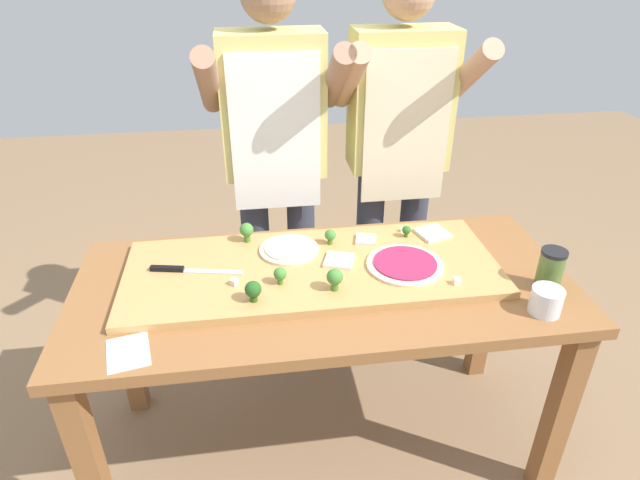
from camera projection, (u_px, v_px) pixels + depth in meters
ground_plane at (323, 441)px, 2.13m from camera, size 8.00×8.00×0.00m
prep_table at (324, 308)px, 1.80m from camera, size 1.62×0.72×0.77m
cutting_board at (312, 269)px, 1.79m from camera, size 1.23×0.49×0.03m
chefs_knife at (183, 270)px, 1.75m from camera, size 0.30×0.08×0.02m
pizza_whole_beet_magenta at (405, 264)px, 1.77m from camera, size 0.26×0.26×0.02m
pizza_whole_cheese_artichoke at (289, 249)px, 1.85m from camera, size 0.21×0.21×0.02m
pizza_slice_center at (339, 261)px, 1.79m from camera, size 0.12×0.12×0.01m
pizza_slice_near_left at (433, 233)px, 1.96m from camera, size 0.13×0.13×0.01m
pizza_slice_far_right at (366, 239)px, 1.92m from camera, size 0.09×0.09×0.01m
broccoli_floret_front_left at (330, 236)px, 1.88m from camera, size 0.04×0.04×0.06m
broccoli_floret_back_left at (335, 278)px, 1.64m from camera, size 0.05×0.05×0.07m
broccoli_floret_front_right at (253, 290)px, 1.59m from camera, size 0.05×0.05×0.07m
broccoli_floret_center_right at (280, 274)px, 1.67m from camera, size 0.04×0.04×0.06m
broccoli_floret_back_mid at (247, 231)px, 1.89m from camera, size 0.05×0.05×0.07m
broccoli_floret_back_right at (406, 230)px, 1.93m from camera, size 0.03×0.03×0.04m
cheese_crumble_a at (234, 282)px, 1.68m from camera, size 0.03×0.03×0.02m
cheese_crumble_b at (334, 277)px, 1.70m from camera, size 0.02×0.02×0.02m
cheese_crumble_c at (401, 230)px, 1.98m from camera, size 0.02×0.02×0.01m
cheese_crumble_d at (457, 281)px, 1.68m from camera, size 0.02×0.02×0.02m
flour_cup at (546, 302)px, 1.59m from camera, size 0.09×0.09×0.08m
sauce_jar at (550, 270)px, 1.68m from camera, size 0.08×0.08×0.14m
recipe_note at (128, 352)px, 1.45m from camera, size 0.14×0.16×0.00m
cook_left at (275, 150)px, 2.16m from camera, size 0.54×0.39×1.67m
cook_right at (398, 144)px, 2.22m from camera, size 0.54×0.39×1.67m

